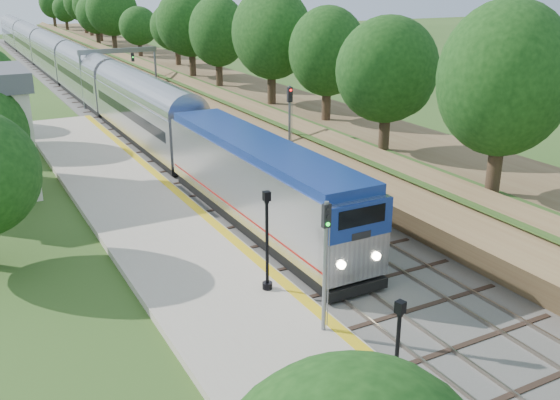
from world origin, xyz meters
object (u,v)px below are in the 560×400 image
lamppost_mid (396,369)px  signal_farside (290,121)px  signal_platform (325,253)px  train (69,69)px  signal_gantry (118,61)px  lamppost_far (267,247)px

lamppost_mid → signal_farside: 26.48m
signal_platform → train: bearing=87.4°
signal_gantry → lamppost_far: (-5.75, -45.82, -2.42)m
train → signal_farside: bearing=-82.3°
lamppost_mid → signal_farside: signal_farside is taller
lamppost_mid → lamppost_far: lamppost_far is taller
train → lamppost_mid: 70.61m
signal_platform → signal_farside: size_ratio=0.84×
signal_gantry → lamppost_far: size_ratio=1.86×
signal_platform → lamppost_far: bearing=95.3°
signal_gantry → train: (-2.47, 15.21, -2.41)m
lamppost_mid → signal_farside: bearing=67.8°
signal_gantry → lamppost_mid: size_ratio=2.05×
signal_gantry → signal_farside: 31.07m
lamppost_far → lamppost_mid: bearing=-93.2°
lamppost_mid → signal_gantry: bearing=83.5°
signal_platform → signal_farside: (9.10, 19.02, 0.32)m
lamppost_far → signal_farside: 17.80m
signal_gantry → lamppost_mid: bearing=-96.5°
signal_platform → signal_farside: 21.09m
signal_gantry → lamppost_far: 46.25m
signal_gantry → train: bearing=99.2°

